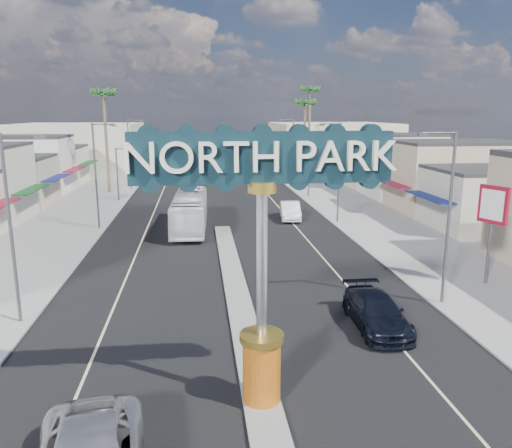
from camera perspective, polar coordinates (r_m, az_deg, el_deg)
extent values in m
plane|color=gray|center=(44.57, -3.96, -0.18)|extent=(160.00, 160.00, 0.00)
cube|color=black|center=(44.56, -3.96, -0.18)|extent=(20.00, 120.00, 0.01)
cube|color=gray|center=(29.18, -2.39, -6.98)|extent=(1.30, 30.00, 0.16)
cube|color=gray|center=(46.10, -21.62, -0.55)|extent=(8.00, 120.00, 0.12)
cube|color=gray|center=(47.30, 13.24, 0.33)|extent=(8.00, 120.00, 0.12)
cube|color=#B7B29E|center=(62.49, 18.03, 5.72)|extent=(12.00, 42.00, 6.00)
cube|color=#B7B29E|center=(90.83, -19.61, 8.22)|extent=(20.00, 20.00, 8.00)
cube|color=beige|center=(91.80, 8.57, 8.85)|extent=(20.00, 20.00, 8.00)
cylinder|color=#BB460E|center=(17.77, 0.64, -16.37)|extent=(1.30, 1.30, 2.20)
cylinder|color=gold|center=(17.21, 0.65, -12.80)|extent=(1.50, 1.50, 0.25)
cylinder|color=#B7B7BC|center=(16.29, 0.68, -4.75)|extent=(0.36, 0.36, 4.80)
cylinder|color=gold|center=(15.71, 0.70, 4.25)|extent=(0.90, 0.90, 0.35)
cube|color=black|center=(15.60, 0.71, 7.61)|extent=(8.20, 0.50, 1.60)
cylinder|color=#47474C|center=(58.52, -15.57, 5.44)|extent=(0.18, 0.18, 6.00)
cylinder|color=#47474C|center=(57.91, -13.27, 8.38)|extent=(5.00, 0.12, 0.12)
cube|color=black|center=(57.76, -11.25, 7.97)|extent=(0.32, 0.32, 1.00)
sphere|color=red|center=(57.56, -11.28, 8.27)|extent=(0.22, 0.22, 0.22)
cylinder|color=#47474C|center=(59.26, 6.05, 5.92)|extent=(0.18, 0.18, 6.00)
cylinder|color=#47474C|center=(58.50, 3.70, 8.73)|extent=(5.00, 0.12, 0.12)
cube|color=black|center=(58.21, 1.74, 8.24)|extent=(0.32, 0.32, 1.00)
sphere|color=red|center=(58.01, 1.77, 8.54)|extent=(0.22, 0.22, 0.22)
cylinder|color=#47474C|center=(25.51, -26.22, -0.85)|extent=(0.16, 0.16, 9.00)
cylinder|color=#47474C|center=(24.66, -25.23, 9.19)|extent=(1.80, 0.10, 0.10)
cube|color=#47474C|center=(24.43, -23.40, 9.10)|extent=(0.50, 0.22, 0.15)
cylinder|color=#47474C|center=(44.58, -17.84, 5.12)|extent=(0.16, 0.16, 9.00)
cylinder|color=#47474C|center=(44.10, -17.06, 10.84)|extent=(1.80, 0.10, 0.10)
cube|color=#47474C|center=(43.97, -16.01, 10.77)|extent=(0.50, 0.22, 0.15)
cylinder|color=#47474C|center=(66.19, -14.27, 7.61)|extent=(0.16, 0.16, 9.00)
cylinder|color=#47474C|center=(65.87, -13.69, 11.46)|extent=(1.80, 0.10, 0.10)
cube|color=#47474C|center=(65.78, -12.98, 11.40)|extent=(0.50, 0.22, 0.15)
cylinder|color=#47474C|center=(27.13, 21.15, 0.35)|extent=(0.16, 0.16, 9.00)
cylinder|color=#47474C|center=(26.19, 20.15, 9.75)|extent=(1.80, 0.10, 0.10)
cube|color=#47474C|center=(25.85, 18.53, 9.62)|extent=(0.50, 0.22, 0.15)
cylinder|color=#47474C|center=(45.52, 9.47, 5.70)|extent=(0.16, 0.16, 9.00)
cylinder|color=#47474C|center=(44.97, 8.55, 11.27)|extent=(1.80, 0.10, 0.10)
cube|color=#47474C|center=(44.77, 7.54, 11.17)|extent=(0.50, 0.22, 0.15)
cylinder|color=#47474C|center=(66.83, 4.23, 8.01)|extent=(0.16, 0.16, 9.00)
cylinder|color=#47474C|center=(66.46, 3.52, 11.79)|extent=(1.80, 0.10, 0.10)
cube|color=#47474C|center=(66.32, 2.82, 11.71)|extent=(0.50, 0.22, 0.15)
cylinder|color=brown|center=(64.47, -16.70, 8.68)|extent=(0.36, 0.36, 12.00)
cylinder|color=brown|center=(71.15, 5.56, 9.07)|extent=(0.36, 0.36, 11.00)
cylinder|color=brown|center=(77.38, 6.10, 10.08)|extent=(0.36, 0.36, 13.00)
imported|color=black|center=(24.28, 13.58, -9.73)|extent=(2.28, 5.41, 1.56)
imported|color=white|center=(47.07, 3.93, 1.53)|extent=(2.29, 5.15, 1.64)
imported|color=silver|center=(43.22, -7.56, 1.48)|extent=(3.14, 11.52, 3.18)
cylinder|color=#47474C|center=(31.78, 25.01, -3.08)|extent=(0.18, 0.18, 3.59)
cube|color=maroon|center=(31.19, 25.50, 2.00)|extent=(0.90, 1.74, 2.15)
cube|color=white|center=(31.09, 25.37, 1.99)|extent=(0.57, 1.33, 1.70)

